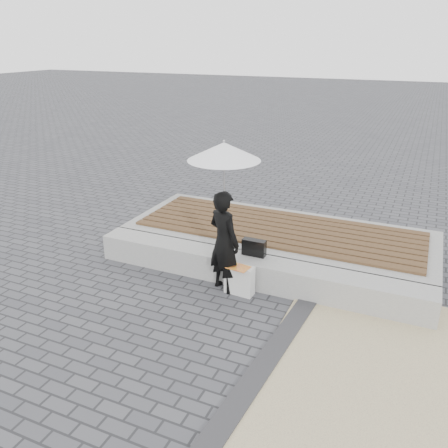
# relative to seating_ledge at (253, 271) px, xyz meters

# --- Properties ---
(ground) EXTENTS (80.00, 80.00, 0.00)m
(ground) POSITION_rel_seating_ledge_xyz_m (0.00, -1.60, -0.20)
(ground) COLOR #46474B
(ground) RESTS_ON ground
(edging_band) EXTENTS (0.61, 5.20, 0.04)m
(edging_band) POSITION_rel_seating_ledge_xyz_m (0.75, -2.10, -0.18)
(edging_band) COLOR #313134
(edging_band) RESTS_ON ground
(seating_ledge) EXTENTS (5.00, 0.45, 0.40)m
(seating_ledge) POSITION_rel_seating_ledge_xyz_m (0.00, 0.00, 0.00)
(seating_ledge) COLOR #AAA9A4
(seating_ledge) RESTS_ON ground
(timber_platform) EXTENTS (5.00, 2.00, 0.40)m
(timber_platform) POSITION_rel_seating_ledge_xyz_m (0.00, 1.20, 0.00)
(timber_platform) COLOR #999994
(timber_platform) RESTS_ON ground
(timber_decking) EXTENTS (4.60, 1.60, 0.04)m
(timber_decking) POSITION_rel_seating_ledge_xyz_m (0.00, 1.20, 0.22)
(timber_decking) COLOR brown
(timber_decking) RESTS_ON timber_platform
(woman) EXTENTS (0.63, 0.54, 1.47)m
(woman) POSITION_rel_seating_ledge_xyz_m (-0.32, -0.32, 0.54)
(woman) COLOR black
(woman) RESTS_ON ground
(parasol) EXTENTS (0.96, 0.96, 1.22)m
(parasol) POSITION_rel_seating_ledge_xyz_m (-0.32, -0.32, 1.80)
(parasol) COLOR #AAAAAF
(parasol) RESTS_ON ground
(handbag) EXTENTS (0.35, 0.13, 0.24)m
(handbag) POSITION_rel_seating_ledge_xyz_m (-0.03, 0.11, 0.32)
(handbag) COLOR black
(handbag) RESTS_ON seating_ledge
(canvas_tote) EXTENTS (0.42, 0.20, 0.43)m
(canvas_tote) POSITION_rel_seating_ledge_xyz_m (-0.07, -0.35, 0.01)
(canvas_tote) COLOR silver
(canvas_tote) RESTS_ON ground
(magazine) EXTENTS (0.32, 0.26, 0.01)m
(magazine) POSITION_rel_seating_ledge_xyz_m (-0.07, -0.40, 0.23)
(magazine) COLOR red
(magazine) RESTS_ON canvas_tote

